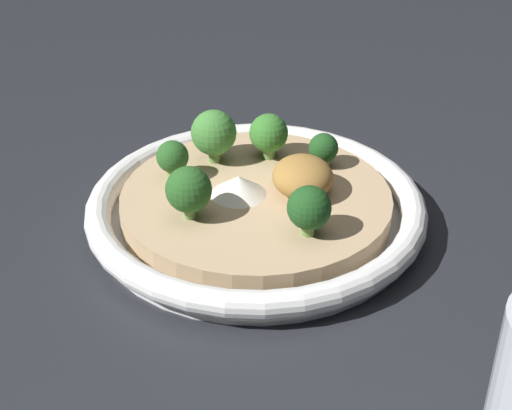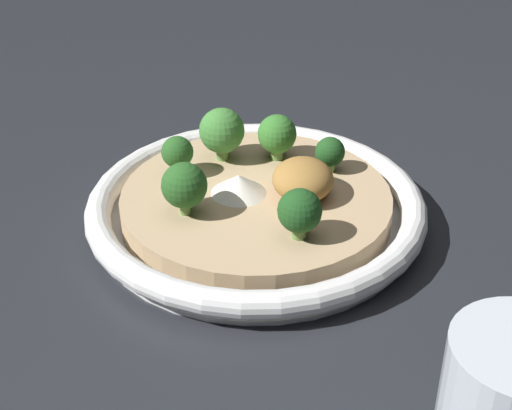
{
  "view_description": "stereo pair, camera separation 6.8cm",
  "coord_description": "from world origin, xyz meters",
  "views": [
    {
      "loc": [
        -0.57,
        0.03,
        0.38
      ],
      "look_at": [
        0.0,
        0.0,
        0.02
      ],
      "focal_mm": 55.0,
      "sensor_mm": 36.0,
      "label": 1
    },
    {
      "loc": [
        -0.57,
        -0.04,
        0.38
      ],
      "look_at": [
        0.0,
        0.0,
        0.02
      ],
      "focal_mm": 55.0,
      "sensor_mm": 36.0,
      "label": 2
    }
  ],
  "objects": [
    {
      "name": "broccoli_left",
      "position": [
        -0.06,
        -0.04,
        0.06
      ],
      "size": [
        0.03,
        0.03,
        0.04
      ],
      "color": "#668E47",
      "rests_on": "risotto_bowl"
    },
    {
      "name": "broccoli_front",
      "position": [
        0.05,
        -0.06,
        0.05
      ],
      "size": [
        0.03,
        0.03,
        0.03
      ],
      "color": "#84A856",
      "rests_on": "risotto_bowl"
    },
    {
      "name": "cheese_sprinkle",
      "position": [
        -0.0,
        0.01,
        0.04
      ],
      "size": [
        0.05,
        0.05,
        0.02
      ],
      "color": "white",
      "rests_on": "risotto_bowl"
    },
    {
      "name": "broccoli_front_right",
      "position": [
        0.07,
        -0.01,
        0.06
      ],
      "size": [
        0.04,
        0.04,
        0.04
      ],
      "color": "#668E47",
      "rests_on": "risotto_bowl"
    },
    {
      "name": "broccoli_right",
      "position": [
        0.06,
        0.04,
        0.06
      ],
      "size": [
        0.04,
        0.04,
        0.05
      ],
      "color": "#668E47",
      "rests_on": "risotto_bowl"
    },
    {
      "name": "broccoli_back_right",
      "position": [
        0.03,
        0.07,
        0.05
      ],
      "size": [
        0.03,
        0.03,
        0.04
      ],
      "color": "#84A856",
      "rests_on": "risotto_bowl"
    },
    {
      "name": "broccoli_back",
      "position": [
        -0.04,
        0.06,
        0.06
      ],
      "size": [
        0.04,
        0.04,
        0.05
      ],
      "color": "#668E47",
      "rests_on": "risotto_bowl"
    },
    {
      "name": "crispy_onion_garnish",
      "position": [
        -0.0,
        -0.04,
        0.05
      ],
      "size": [
        0.06,
        0.05,
        0.03
      ],
      "color": "#A37538",
      "rests_on": "risotto_bowl"
    },
    {
      "name": "risotto_bowl",
      "position": [
        0.0,
        0.0,
        0.02
      ],
      "size": [
        0.29,
        0.29,
        0.03
      ],
      "color": "white",
      "rests_on": "ground_plane"
    },
    {
      "name": "ground_plane",
      "position": [
        0.0,
        0.0,
        0.0
      ],
      "size": [
        6.0,
        6.0,
        0.0
      ],
      "primitive_type": "plane",
      "color": "#23262B"
    }
  ]
}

